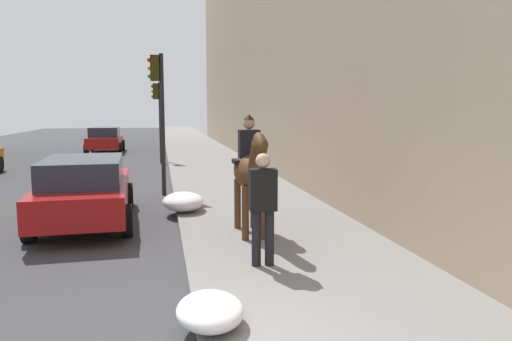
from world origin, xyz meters
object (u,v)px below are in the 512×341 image
pedestrian_greeting (263,202)px  car_mid_lane (105,139)px  car_near_lane (85,189)px  traffic_light_near_curb (159,102)px  mounted_horse_near (250,169)px  traffic_light_far_curb (158,109)px

pedestrian_greeting → car_mid_lane: bearing=15.4°
car_near_lane → traffic_light_near_curb: (3.18, -1.60, 1.90)m
pedestrian_greeting → car_near_lane: 4.95m
mounted_horse_near → pedestrian_greeting: bearing=-4.7°
traffic_light_near_curb → car_near_lane: bearing=153.2°
pedestrian_greeting → car_near_lane: (3.86, 3.09, -0.34)m
traffic_light_far_curb → car_mid_lane: bearing=26.1°
car_mid_lane → traffic_light_near_curb: size_ratio=1.00×
mounted_horse_near → car_near_lane: (2.02, 3.24, -0.59)m
pedestrian_greeting → traffic_light_near_curb: (7.04, 1.48, 1.56)m
pedestrian_greeting → traffic_light_far_curb: traffic_light_far_curb is taller
car_mid_lane → traffic_light_far_curb: bearing=-154.5°
car_mid_lane → traffic_light_far_curb: traffic_light_far_curb is taller
mounted_horse_near → car_near_lane: size_ratio=0.49×
mounted_horse_near → car_mid_lane: bearing=-166.7°
pedestrian_greeting → traffic_light_near_curb: traffic_light_near_curb is taller
car_near_lane → traffic_light_near_curb: traffic_light_near_curb is taller
mounted_horse_near → pedestrian_greeting: 1.86m
mounted_horse_near → traffic_light_near_curb: size_ratio=0.57×
mounted_horse_near → car_mid_lane: mounted_horse_near is taller
mounted_horse_near → car_mid_lane: size_ratio=0.56×
mounted_horse_near → car_near_lane: bearing=-122.0°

